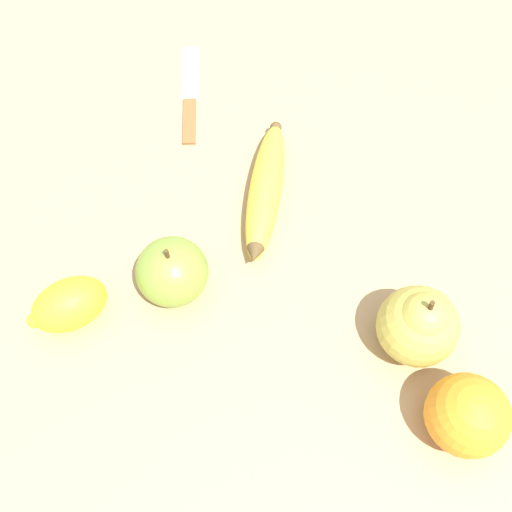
# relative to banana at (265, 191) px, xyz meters

# --- Properties ---
(ground_plane) EXTENTS (3.00, 3.00, 0.00)m
(ground_plane) POSITION_rel_banana_xyz_m (0.01, 0.03, -0.02)
(ground_plane) COLOR tan
(banana) EXTENTS (0.20, 0.08, 0.04)m
(banana) POSITION_rel_banana_xyz_m (0.00, 0.00, 0.00)
(banana) COLOR yellow
(banana) RESTS_ON ground_plane
(orange) EXTENTS (0.08, 0.08, 0.08)m
(orange) POSITION_rel_banana_xyz_m (0.18, 0.27, 0.02)
(orange) COLOR orange
(orange) RESTS_ON ground_plane
(pear) EXTENTS (0.08, 0.08, 0.10)m
(pear) POSITION_rel_banana_xyz_m (0.11, 0.20, 0.03)
(pear) COLOR #B7AD47
(pear) RESTS_ON ground_plane
(apple) EXTENTS (0.08, 0.08, 0.08)m
(apple) POSITION_rel_banana_xyz_m (0.14, -0.05, 0.02)
(apple) COLOR olive
(apple) RESTS_ON ground_plane
(lemon) EXTENTS (0.10, 0.09, 0.05)m
(lemon) POSITION_rel_banana_xyz_m (0.21, -0.14, 0.01)
(lemon) COLOR yellow
(lemon) RESTS_ON ground_plane
(paring_knife) EXTENTS (0.16, 0.08, 0.01)m
(paring_knife) POSITION_rel_banana_xyz_m (-0.11, -0.15, -0.02)
(paring_knife) COLOR silver
(paring_knife) RESTS_ON ground_plane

